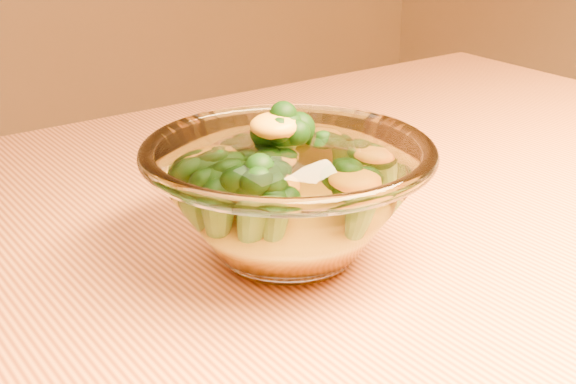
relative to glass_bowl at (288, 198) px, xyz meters
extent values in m
cube|color=#DE8342|center=(-0.05, -0.04, -0.06)|extent=(1.20, 0.80, 0.04)
cylinder|color=brown|center=(0.49, 0.30, -0.44)|extent=(0.06, 0.06, 0.71)
ellipsoid|color=white|center=(0.00, 0.00, -0.04)|extent=(0.08, 0.08, 0.02)
torus|color=white|center=(0.00, 0.00, 0.03)|extent=(0.19, 0.19, 0.01)
ellipsoid|color=yellow|center=(0.00, 0.00, -0.02)|extent=(0.11, 0.11, 0.03)
camera|label=1|loc=(-0.27, -0.39, 0.20)|focal=50.00mm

